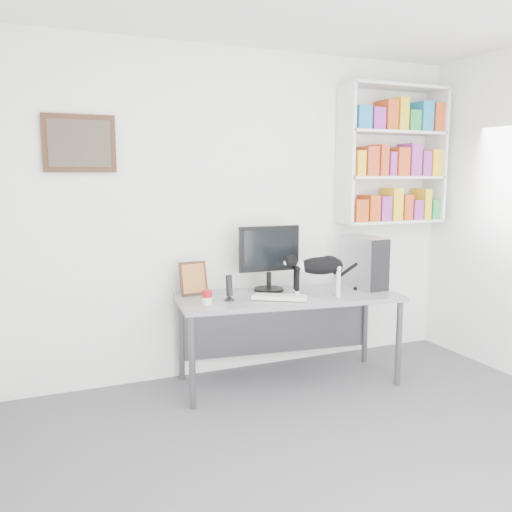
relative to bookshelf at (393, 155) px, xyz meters
name	(u,v)px	position (x,y,z in m)	size (l,w,h in m)	color
room	(387,239)	(-1.40, -1.85, -0.50)	(4.01, 4.01, 2.70)	#545358
bookshelf	(393,155)	(0.00, 0.00, 0.00)	(1.03, 0.28, 1.24)	silver
wall_art	(79,143)	(-2.70, 0.12, 0.05)	(0.52, 0.04, 0.42)	#432915
desk	(288,339)	(-1.20, -0.33, -1.49)	(1.75, 0.68, 0.73)	gray
monitor	(269,258)	(-1.29, -0.13, -0.85)	(0.51, 0.25, 0.55)	black
keyboard	(280,297)	(-1.34, -0.44, -1.11)	(0.42, 0.16, 0.03)	silver
pc_tower	(364,262)	(-0.49, -0.32, -0.90)	(0.19, 0.43, 0.43)	silver
speaker	(229,287)	(-1.70, -0.33, -1.02)	(0.09, 0.09, 0.20)	black
leaning_print	(193,278)	(-1.90, -0.03, -0.98)	(0.22, 0.09, 0.27)	#432915
soup_can	(207,297)	(-1.90, -0.39, -1.07)	(0.07, 0.07, 0.11)	#A40E15
cat	(319,276)	(-1.01, -0.47, -0.96)	(0.53, 0.14, 0.33)	black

